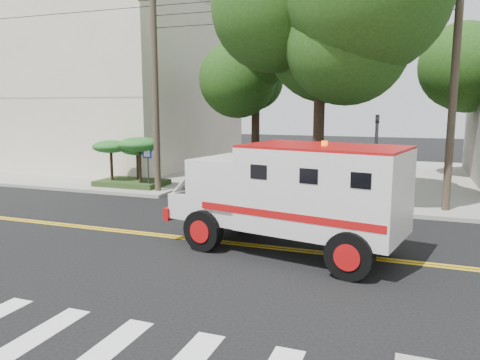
% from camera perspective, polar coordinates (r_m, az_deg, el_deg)
% --- Properties ---
extents(ground, '(100.00, 100.00, 0.00)m').
position_cam_1_polar(ground, '(13.71, -2.28, -7.57)').
color(ground, black).
rests_on(ground, ground).
extents(sidewalk_nw, '(17.00, 17.00, 0.15)m').
position_cam_1_polar(sidewalk_nw, '(31.88, -15.43, 1.78)').
color(sidewalk_nw, gray).
rests_on(sidewalk_nw, ground).
extents(building_left, '(16.00, 14.00, 10.00)m').
position_cam_1_polar(building_left, '(34.07, -17.07, 10.72)').
color(building_left, beige).
rests_on(building_left, sidewalk_nw).
extents(utility_pole_left, '(0.28, 0.28, 9.00)m').
position_cam_1_polar(utility_pole_left, '(21.04, -10.28, 10.48)').
color(utility_pole_left, '#382D23').
rests_on(utility_pole_left, ground).
extents(utility_pole_right, '(0.28, 0.28, 9.00)m').
position_cam_1_polar(utility_pole_right, '(18.36, 24.61, 10.05)').
color(utility_pole_right, '#382D23').
rests_on(utility_pole_right, ground).
extents(tree_main, '(6.08, 5.70, 9.85)m').
position_cam_1_polar(tree_main, '(18.88, 11.12, 18.89)').
color(tree_main, black).
rests_on(tree_main, ground).
extents(tree_left, '(4.48, 4.20, 7.70)m').
position_cam_1_polar(tree_left, '(25.20, 2.49, 13.15)').
color(tree_left, black).
rests_on(tree_left, ground).
extents(traffic_signal, '(0.15, 0.18, 3.60)m').
position_cam_1_polar(traffic_signal, '(17.84, 16.22, 3.24)').
color(traffic_signal, '#3F3F42').
rests_on(traffic_signal, ground).
extents(accessibility_sign, '(0.45, 0.10, 2.02)m').
position_cam_1_polar(accessibility_sign, '(21.64, -11.18, 2.09)').
color(accessibility_sign, '#3F3F42').
rests_on(accessibility_sign, ground).
extents(palm_planter, '(3.52, 2.63, 2.36)m').
position_cam_1_polar(palm_planter, '(22.65, -13.28, 3.04)').
color(palm_planter, '#1E3314').
rests_on(palm_planter, sidewalk_nw).
extents(armored_truck, '(6.77, 3.62, 2.93)m').
position_cam_1_polar(armored_truck, '(12.47, 6.54, -1.41)').
color(armored_truck, silver).
rests_on(armored_truck, ground).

